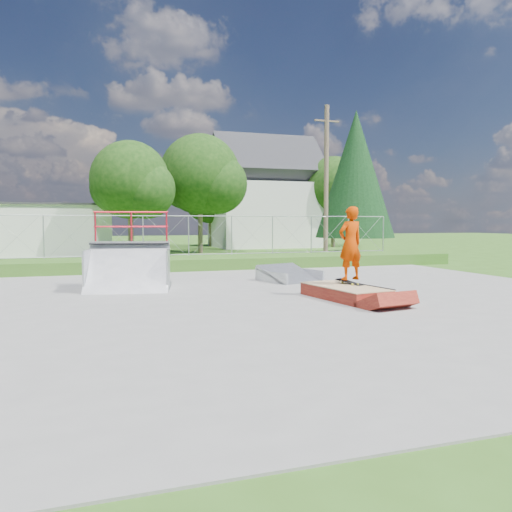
{
  "coord_description": "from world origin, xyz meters",
  "views": [
    {
      "loc": [
        -4.04,
        -11.65,
        2.04
      ],
      "look_at": [
        0.15,
        1.19,
        1.1
      ],
      "focal_mm": 35.0,
      "sensor_mm": 36.0,
      "label": 1
    }
  ],
  "objects_px": {
    "skater": "(350,246)",
    "grind_box": "(345,293)",
    "flat_bank_ramp": "(290,274)",
    "quarter_pipe": "(128,251)"
  },
  "relations": [
    {
      "from": "grind_box",
      "to": "skater",
      "type": "relative_size",
      "value": 1.35
    },
    {
      "from": "quarter_pipe",
      "to": "flat_bank_ramp",
      "type": "distance_m",
      "value": 5.43
    },
    {
      "from": "grind_box",
      "to": "skater",
      "type": "distance_m",
      "value": 1.27
    },
    {
      "from": "skater",
      "to": "flat_bank_ramp",
      "type": "bearing_deg",
      "value": -96.03
    },
    {
      "from": "skater",
      "to": "grind_box",
      "type": "bearing_deg",
      "value": 34.56
    },
    {
      "from": "flat_bank_ramp",
      "to": "grind_box",
      "type": "bearing_deg",
      "value": -109.06
    },
    {
      "from": "flat_bank_ramp",
      "to": "skater",
      "type": "height_order",
      "value": "skater"
    },
    {
      "from": "grind_box",
      "to": "quarter_pipe",
      "type": "height_order",
      "value": "quarter_pipe"
    },
    {
      "from": "grind_box",
      "to": "quarter_pipe",
      "type": "relative_size",
      "value": 1.12
    },
    {
      "from": "quarter_pipe",
      "to": "skater",
      "type": "height_order",
      "value": "skater"
    }
  ]
}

